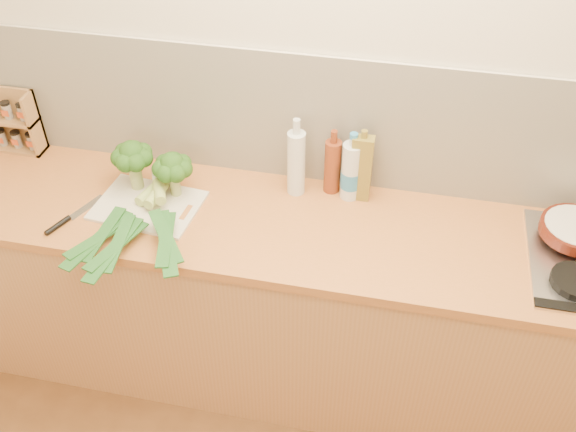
# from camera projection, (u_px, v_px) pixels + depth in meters

# --- Properties ---
(room_shell) EXTENTS (3.50, 3.50, 3.50)m
(room_shell) POSITION_uv_depth(u_px,v_px,m) (339.00, 124.00, 2.41)
(room_shell) COLOR beige
(room_shell) RESTS_ON ground
(counter) EXTENTS (3.20, 0.62, 0.90)m
(counter) POSITION_uv_depth(u_px,v_px,m) (320.00, 308.00, 2.67)
(counter) COLOR #B27B4A
(counter) RESTS_ON ground
(chopping_board) EXTENTS (0.41, 0.32, 0.01)m
(chopping_board) POSITION_uv_depth(u_px,v_px,m) (148.00, 205.00, 2.46)
(chopping_board) COLOR beige
(chopping_board) RESTS_ON counter
(broccoli_left) EXTENTS (0.16, 0.16, 0.21)m
(broccoli_left) POSITION_uv_depth(u_px,v_px,m) (132.00, 157.00, 2.44)
(broccoli_left) COLOR #9BA761
(broccoli_left) RESTS_ON chopping_board
(broccoli_right) EXTENTS (0.15, 0.16, 0.19)m
(broccoli_right) POSITION_uv_depth(u_px,v_px,m) (173.00, 167.00, 2.42)
(broccoli_right) COLOR #9BA761
(broccoli_right) RESTS_ON chopping_board
(leek_front) EXTENTS (0.23, 0.62, 0.04)m
(leek_front) POSITION_uv_depth(u_px,v_px,m) (136.00, 205.00, 2.42)
(leek_front) COLOR white
(leek_front) RESTS_ON chopping_board
(leek_mid) EXTENTS (0.14, 0.70, 0.04)m
(leek_mid) POSITION_uv_depth(u_px,v_px,m) (149.00, 204.00, 2.39)
(leek_mid) COLOR white
(leek_mid) RESTS_ON chopping_board
(leek_back) EXTENTS (0.30, 0.57, 0.04)m
(leek_back) POSITION_uv_depth(u_px,v_px,m) (161.00, 206.00, 2.36)
(leek_back) COLOR white
(leek_back) RESTS_ON chopping_board
(chefs_knife) EXTENTS (0.13, 0.27, 0.02)m
(chefs_knife) POSITION_uv_depth(u_px,v_px,m) (65.00, 221.00, 2.39)
(chefs_knife) COLOR silver
(chefs_knife) RESTS_ON counter
(spice_rack) EXTENTS (0.23, 0.09, 0.28)m
(spice_rack) POSITION_uv_depth(u_px,v_px,m) (14.00, 123.00, 2.68)
(spice_rack) COLOR #B0844B
(spice_rack) RESTS_ON counter
(oil_tin) EXTENTS (0.08, 0.05, 0.31)m
(oil_tin) POSITION_uv_depth(u_px,v_px,m) (361.00, 168.00, 2.42)
(oil_tin) COLOR olive
(oil_tin) RESTS_ON counter
(glass_bottle) EXTENTS (0.07, 0.07, 0.33)m
(glass_bottle) POSITION_uv_depth(u_px,v_px,m) (296.00, 162.00, 2.44)
(glass_bottle) COLOR silver
(glass_bottle) RESTS_ON counter
(amber_bottle) EXTENTS (0.06, 0.06, 0.28)m
(amber_bottle) POSITION_uv_depth(u_px,v_px,m) (332.00, 166.00, 2.46)
(amber_bottle) COLOR maroon
(amber_bottle) RESTS_ON counter
(water_bottle) EXTENTS (0.08, 0.08, 0.27)m
(water_bottle) POSITION_uv_depth(u_px,v_px,m) (351.00, 173.00, 2.44)
(water_bottle) COLOR silver
(water_bottle) RESTS_ON counter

